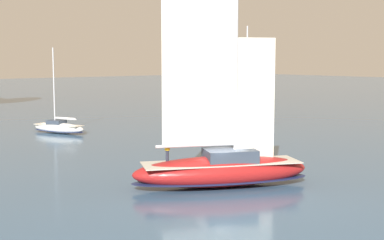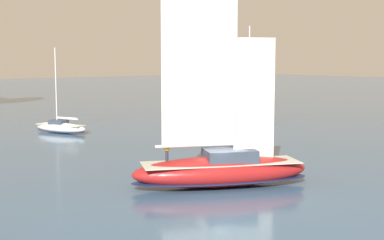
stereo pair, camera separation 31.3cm
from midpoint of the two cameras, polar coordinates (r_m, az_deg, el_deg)
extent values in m
plane|color=#385675|center=(34.96, 2.88, -7.06)|extent=(400.00, 400.00, 0.00)
ellipsoid|color=maroon|center=(34.74, 2.89, -5.48)|extent=(11.85, 8.01, 1.97)
ellipsoid|color=#19234C|center=(34.86, 2.88, -6.35)|extent=(11.97, 8.09, 0.24)
cube|color=#BCB7A8|center=(34.63, 2.89, -4.55)|extent=(10.37, 6.93, 0.06)
cube|color=#333D4C|center=(34.71, 3.82, -3.80)|extent=(3.92, 3.47, 0.81)
cylinder|color=silver|center=(34.26, 4.47, 7.56)|extent=(0.23, 0.23, 14.50)
cylinder|color=silver|center=(33.99, 0.18, -2.71)|extent=(4.78, 2.47, 0.20)
cube|color=silver|center=(33.61, 0.53, 7.36)|extent=(4.33, 2.13, 11.89)
cube|color=silver|center=(34.80, 6.58, 2.15)|extent=(2.30, 1.14, 7.98)
cylinder|color=#232838|center=(34.13, -2.92, -3.94)|extent=(0.27, 0.27, 0.85)
cylinder|color=gold|center=(34.00, -2.93, -2.70)|extent=(0.45, 0.45, 0.65)
sphere|color=tan|center=(33.93, -2.93, -1.95)|extent=(0.24, 0.24, 0.24)
ellipsoid|color=white|center=(61.37, -14.16, -0.83)|extent=(4.41, 7.02, 1.16)
ellipsoid|color=#19234C|center=(61.41, -14.15, -1.12)|extent=(4.45, 7.09, 0.14)
cube|color=beige|center=(61.32, -14.17, -0.51)|extent=(3.81, 6.15, 0.06)
cube|color=#333D4C|center=(61.52, -14.41, -0.24)|extent=(1.97, 2.28, 0.48)
cylinder|color=silver|center=(61.33, -14.66, 3.50)|extent=(0.14, 0.14, 8.51)
cylinder|color=silver|center=(60.59, -13.49, 0.11)|extent=(1.30, 2.87, 0.12)
cylinder|color=white|center=(60.58, -13.50, 0.18)|extent=(1.24, 2.61, 0.19)
ellipsoid|color=navy|center=(70.65, 5.20, 0.43)|extent=(4.35, 9.30, 1.53)
ellipsoid|color=#19234C|center=(70.70, 5.20, 0.10)|extent=(4.40, 9.40, 0.18)
cube|color=#BCB7A8|center=(70.60, 5.21, 0.80)|extent=(3.73, 8.17, 0.06)
cube|color=#333D4C|center=(70.33, 5.52, 1.05)|extent=(2.25, 2.83, 0.63)
cylinder|color=silver|center=(69.88, 5.75, 5.37)|extent=(0.18, 0.18, 11.22)
cylinder|color=silver|center=(71.24, 4.34, 1.60)|extent=(1.00, 3.98, 0.15)
cylinder|color=white|center=(71.23, 4.34, 1.69)|extent=(1.01, 3.60, 0.24)
camera|label=1|loc=(0.16, -90.25, -0.03)|focal=50.00mm
camera|label=2|loc=(0.16, 89.75, 0.03)|focal=50.00mm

